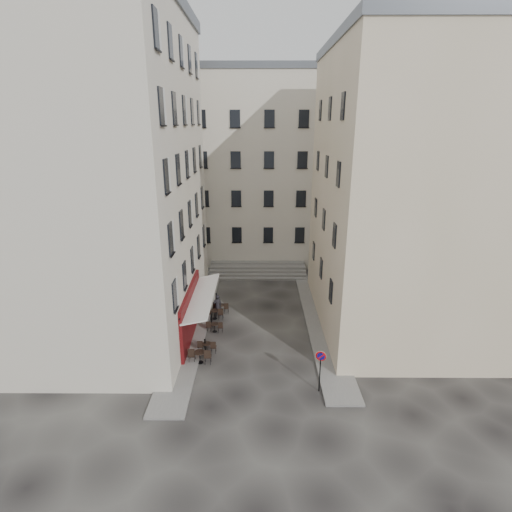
{
  "coord_description": "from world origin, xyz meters",
  "views": [
    {
      "loc": [
        0.07,
        -22.74,
        13.7
      ],
      "look_at": [
        -0.11,
        4.0,
        4.73
      ],
      "focal_mm": 28.0,
      "sensor_mm": 36.0,
      "label": 1
    }
  ],
  "objects_px": {
    "bistro_table_b": "(207,347)",
    "bistro_table_a": "(200,356)",
    "no_parking_sign": "(320,363)",
    "pedestrian": "(217,306)"
  },
  "relations": [
    {
      "from": "bistro_table_b",
      "to": "bistro_table_a",
      "type": "bearing_deg",
      "value": -103.49
    },
    {
      "from": "bistro_table_a",
      "to": "pedestrian",
      "type": "relative_size",
      "value": 0.79
    },
    {
      "from": "no_parking_sign",
      "to": "bistro_table_b",
      "type": "xyz_separation_m",
      "value": [
        -6.47,
        3.75,
        -1.31
      ]
    },
    {
      "from": "bistro_table_a",
      "to": "pedestrian",
      "type": "bearing_deg",
      "value": 85.65
    },
    {
      "from": "no_parking_sign",
      "to": "bistro_table_a",
      "type": "xyz_separation_m",
      "value": [
        -6.74,
        2.59,
        -1.23
      ]
    },
    {
      "from": "bistro_table_b",
      "to": "pedestrian",
      "type": "bearing_deg",
      "value": 87.84
    },
    {
      "from": "no_parking_sign",
      "to": "bistro_table_b",
      "type": "distance_m",
      "value": 7.59
    },
    {
      "from": "no_parking_sign",
      "to": "pedestrian",
      "type": "relative_size",
      "value": 1.4
    },
    {
      "from": "no_parking_sign",
      "to": "bistro_table_a",
      "type": "relative_size",
      "value": 1.77
    },
    {
      "from": "bistro_table_a",
      "to": "no_parking_sign",
      "type": "bearing_deg",
      "value": -21.04
    }
  ]
}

